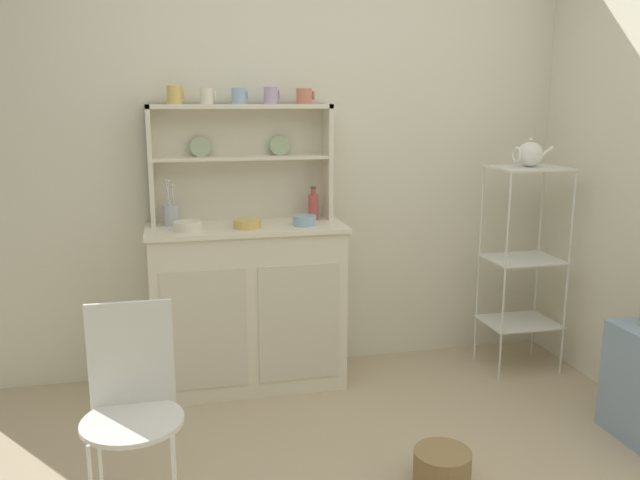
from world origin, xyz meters
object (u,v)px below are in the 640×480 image
bakers_rack (524,249)px  floor_basket (442,468)px  cup_gold_0 (175,95)px  porcelain_teapot (530,154)px  hutch_shelf_unit (241,153)px  utensil_jar (171,215)px  jam_bottle (313,206)px  hutch_cabinet (248,304)px  wire_chair (132,397)px  bowl_mixing_large (188,226)px

bakers_rack → floor_basket: (-0.93, -1.04, -0.65)m
cup_gold_0 → porcelain_teapot: 1.96m
hutch_shelf_unit → floor_basket: hutch_shelf_unit is taller
cup_gold_0 → utensil_jar: size_ratio=0.38×
floor_basket → jam_bottle: 1.57m
porcelain_teapot → hutch_cabinet: bearing=175.4°
utensil_jar → hutch_shelf_unit: bearing=12.4°
utensil_jar → porcelain_teapot: porcelain_teapot is taller
wire_chair → floor_basket: (1.21, -0.01, -0.44)m
bowl_mixing_large → floor_basket: bearing=-48.6°
bakers_rack → bowl_mixing_large: 1.90m
floor_basket → utensil_jar: utensil_jar is taller
floor_basket → wire_chair: bearing=179.6°
hutch_cabinet → hutch_shelf_unit: (0.00, 0.16, 0.81)m
bakers_rack → wire_chair: 2.38m
cup_gold_0 → porcelain_teapot: size_ratio=0.41×
bakers_rack → jam_bottle: bakers_rack is taller
hutch_shelf_unit → cup_gold_0: size_ratio=10.43×
cup_gold_0 → utensil_jar: bearing=-137.8°
hutch_shelf_unit → cup_gold_0: bearing=-173.2°
hutch_cabinet → utensil_jar: utensil_jar is taller
wire_chair → porcelain_teapot: porcelain_teapot is taller
utensil_jar → floor_basket: bearing=-50.0°
hutch_shelf_unit → floor_basket: (0.66, -1.33, -1.20)m
hutch_shelf_unit → cup_gold_0: cup_gold_0 is taller
bowl_mixing_large → jam_bottle: size_ratio=0.78×
wire_chair → floor_basket: wire_chair is taller
hutch_cabinet → wire_chair: (-0.55, -1.16, 0.05)m
hutch_shelf_unit → jam_bottle: hutch_shelf_unit is taller
bakers_rack → porcelain_teapot: porcelain_teapot is taller
cup_gold_0 → jam_bottle: bearing=-2.8°
bakers_rack → cup_gold_0: 2.12m
hutch_cabinet → wire_chair: hutch_cabinet is taller
hutch_cabinet → porcelain_teapot: bearing=-4.6°
jam_bottle → utensil_jar: size_ratio=0.75×
jam_bottle → utensil_jar: bearing=-179.4°
bakers_rack → cup_gold_0: cup_gold_0 is taller
hutch_shelf_unit → utensil_jar: (-0.39, -0.09, -0.31)m
wire_chair → bowl_mixing_large: size_ratio=5.85×
porcelain_teapot → wire_chair: bearing=-154.2°
porcelain_teapot → hutch_shelf_unit: bearing=169.6°
cup_gold_0 → utensil_jar: cup_gold_0 is taller
jam_bottle → wire_chair: bearing=-127.1°
cup_gold_0 → jam_bottle: cup_gold_0 is taller
jam_bottle → porcelain_teapot: bearing=-10.2°
floor_basket → porcelain_teapot: bearing=48.3°
floor_basket → utensil_jar: size_ratio=0.96×
jam_bottle → cup_gold_0: bearing=177.2°
hutch_cabinet → floor_basket: bearing=-60.7°
floor_basket → jam_bottle: (-0.27, 1.25, 0.91)m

